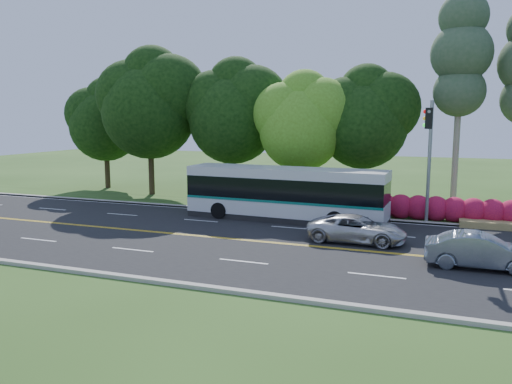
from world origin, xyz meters
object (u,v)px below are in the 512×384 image
(sedan, at_px, (481,251))
(suv, at_px, (357,229))
(transit_bus, at_px, (285,194))
(traffic_signal, at_px, (429,144))

(sedan, relative_size, suv, 0.91)
(sedan, distance_m, suv, 5.96)
(transit_bus, bearing_deg, traffic_signal, 2.53)
(transit_bus, height_order, suv, transit_bus)
(transit_bus, distance_m, suv, 6.30)
(sedan, bearing_deg, traffic_signal, 18.86)
(traffic_signal, relative_size, transit_bus, 0.59)
(traffic_signal, bearing_deg, suv, -128.21)
(traffic_signal, relative_size, suv, 1.48)
(transit_bus, bearing_deg, sedan, -29.82)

